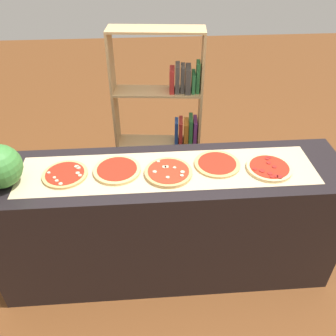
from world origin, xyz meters
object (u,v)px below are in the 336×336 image
pizza_mushroom_2 (168,172)px  pizza_plain_3 (217,164)px  pizza_plain_1 (117,170)px  bookshelf (169,121)px  pizza_mushroom_0 (65,174)px  pizza_pepperoni_4 (269,168)px

pizza_mushroom_2 → pizza_plain_3: (0.32, 0.07, -0.00)m
pizza_plain_1 → bookshelf: bookshelf is taller
pizza_mushroom_0 → pizza_plain_3: (0.97, 0.04, -0.00)m
pizza_plain_1 → pizza_pepperoni_4: 0.97m
pizza_mushroom_2 → pizza_mushroom_0: bearing=177.3°
pizza_mushroom_0 → bookshelf: 1.26m
pizza_plain_1 → bookshelf: (0.41, 0.98, -0.21)m
pizza_plain_1 → pizza_mushroom_2: bearing=-8.7°
pizza_mushroom_0 → pizza_plain_1: size_ratio=0.94×
pizza_plain_3 → pizza_mushroom_0: bearing=-177.6°
pizza_mushroom_2 → pizza_pepperoni_4: (0.65, -0.00, -0.00)m
pizza_mushroom_0 → pizza_pepperoni_4: (1.29, -0.03, 0.00)m
pizza_plain_1 → pizza_mushroom_0: bearing=-176.6°
pizza_mushroom_0 → pizza_plain_3: 0.97m
pizza_plain_1 → pizza_mushroom_2: pizza_mushroom_2 is taller
pizza_mushroom_2 → pizza_plain_1: bearing=171.3°
pizza_mushroom_2 → pizza_pepperoni_4: bearing=-0.1°
pizza_mushroom_0 → pizza_plain_3: pizza_mushroom_0 is taller
pizza_plain_1 → pizza_pepperoni_4: size_ratio=1.04×
pizza_mushroom_0 → pizza_mushroom_2: 0.65m
pizza_plain_1 → pizza_pepperoni_4: pizza_pepperoni_4 is taller
pizza_mushroom_2 → pizza_plain_3: 0.33m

